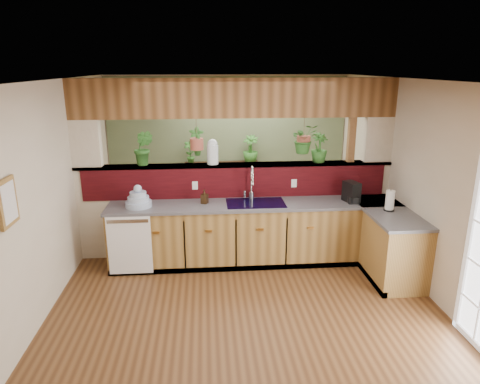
{
  "coord_description": "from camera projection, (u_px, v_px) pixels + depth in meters",
  "views": [
    {
      "loc": [
        -0.44,
        -4.72,
        2.77
      ],
      "look_at": [
        0.01,
        0.7,
        1.15
      ],
      "focal_mm": 32.0,
      "sensor_mm": 36.0,
      "label": 1
    }
  ],
  "objects": [
    {
      "name": "ground",
      "position": [
        244.0,
        296.0,
        5.33
      ],
      "size": [
        4.6,
        7.0,
        0.01
      ],
      "primitive_type": "cube",
      "color": "#533319",
      "rests_on": "ground"
    },
    {
      "name": "ceiling",
      "position": [
        245.0,
        81.0,
        4.59
      ],
      "size": [
        4.6,
        7.0,
        0.01
      ],
      "primitive_type": "cube",
      "color": "brown",
      "rests_on": "ground"
    },
    {
      "name": "wall_back",
      "position": [
        228.0,
        144.0,
        8.3
      ],
      "size": [
        4.6,
        0.02,
        2.6
      ],
      "primitive_type": "cube",
      "color": "beige",
      "rests_on": "ground"
    },
    {
      "name": "wall_left",
      "position": [
        40.0,
        202.0,
        4.78
      ],
      "size": [
        0.02,
        7.0,
        2.6
      ],
      "primitive_type": "cube",
      "color": "beige",
      "rests_on": "ground"
    },
    {
      "name": "wall_right",
      "position": [
        434.0,
        192.0,
        5.14
      ],
      "size": [
        0.02,
        7.0,
        2.6
      ],
      "primitive_type": "cube",
      "color": "beige",
      "rests_on": "ground"
    },
    {
      "name": "pass_through_partition",
      "position": [
        238.0,
        177.0,
        6.28
      ],
      "size": [
        4.6,
        0.21,
        2.6
      ],
      "color": "beige",
      "rests_on": "ground"
    },
    {
      "name": "pass_through_ledge",
      "position": [
        236.0,
        165.0,
        6.23
      ],
      "size": [
        4.6,
        0.21,
        0.04
      ],
      "primitive_type": "cube",
      "color": "brown",
      "rests_on": "ground"
    },
    {
      "name": "header_beam",
      "position": [
        236.0,
        98.0,
        5.96
      ],
      "size": [
        4.6,
        0.15,
        0.55
      ],
      "primitive_type": "cube",
      "color": "brown",
      "rests_on": "ground"
    },
    {
      "name": "sage_backwall",
      "position": [
        228.0,
        144.0,
        8.28
      ],
      "size": [
        4.55,
        0.02,
        2.55
      ],
      "primitive_type": "cube",
      "color": "#586847",
      "rests_on": "ground"
    },
    {
      "name": "countertop",
      "position": [
        297.0,
        234.0,
        6.1
      ],
      "size": [
        4.14,
        1.52,
        0.9
      ],
      "color": "brown",
      "rests_on": "ground"
    },
    {
      "name": "dishwasher",
      "position": [
        130.0,
        245.0,
        5.72
      ],
      "size": [
        0.58,
        0.03,
        0.82
      ],
      "color": "white",
      "rests_on": "ground"
    },
    {
      "name": "navy_sink",
      "position": [
        256.0,
        208.0,
        6.05
      ],
      "size": [
        0.82,
        0.5,
        0.18
      ],
      "color": "black",
      "rests_on": "countertop"
    },
    {
      "name": "framed_print",
      "position": [
        8.0,
        202.0,
        3.94
      ],
      "size": [
        0.04,
        0.35,
        0.45
      ],
      "color": "brown",
      "rests_on": "wall_left"
    },
    {
      "name": "faucet",
      "position": [
        251.0,
        182.0,
        6.09
      ],
      "size": [
        0.22,
        0.22,
        0.51
      ],
      "color": "#B7B7B2",
      "rests_on": "countertop"
    },
    {
      "name": "dish_stack",
      "position": [
        138.0,
        200.0,
        5.84
      ],
      "size": [
        0.36,
        0.36,
        0.31
      ],
      "color": "#A1B3D0",
      "rests_on": "countertop"
    },
    {
      "name": "soap_dispenser",
      "position": [
        204.0,
        197.0,
        5.99
      ],
      "size": [
        0.12,
        0.12,
        0.2
      ],
      "primitive_type": "imported",
      "rotation": [
        0.0,
        0.0,
        -0.38
      ],
      "color": "#372514",
      "rests_on": "countertop"
    },
    {
      "name": "coffee_maker",
      "position": [
        352.0,
        193.0,
        6.04
      ],
      "size": [
        0.15,
        0.26,
        0.29
      ],
      "rotation": [
        0.0,
        0.0,
        0.3
      ],
      "color": "black",
      "rests_on": "countertop"
    },
    {
      "name": "paper_towel",
      "position": [
        390.0,
        201.0,
        5.68
      ],
      "size": [
        0.14,
        0.14,
        0.3
      ],
      "color": "black",
      "rests_on": "countertop"
    },
    {
      "name": "glass_jar",
      "position": [
        213.0,
        152.0,
        6.14
      ],
      "size": [
        0.16,
        0.16,
        0.36
      ],
      "color": "silver",
      "rests_on": "pass_through_ledge"
    },
    {
      "name": "ledge_plant_left",
      "position": [
        144.0,
        148.0,
        6.05
      ],
      "size": [
        0.32,
        0.28,
        0.5
      ],
      "primitive_type": "imported",
      "rotation": [
        0.0,
        0.0,
        -0.23
      ],
      "color": "#285D20",
      "rests_on": "pass_through_ledge"
    },
    {
      "name": "ledge_plant_right",
      "position": [
        319.0,
        148.0,
        6.26
      ],
      "size": [
        0.31,
        0.31,
        0.43
      ],
      "primitive_type": "imported",
      "rotation": [
        0.0,
        0.0,
        0.36
      ],
      "color": "#285D20",
      "rests_on": "pass_through_ledge"
    },
    {
      "name": "hanging_plant_a",
      "position": [
        196.0,
        132.0,
        6.05
      ],
      "size": [
        0.22,
        0.19,
        0.53
      ],
      "color": "brown",
      "rests_on": "header_beam"
    },
    {
      "name": "hanging_plant_b",
      "position": [
        304.0,
        126.0,
        6.15
      ],
      "size": [
        0.45,
        0.42,
        0.55
      ],
      "color": "brown",
      "rests_on": "header_beam"
    },
    {
      "name": "shelving_console",
      "position": [
        222.0,
        187.0,
        8.28
      ],
      "size": [
        1.43,
        0.42,
        0.95
      ],
      "primitive_type": "cube",
      "rotation": [
        0.0,
        0.0,
        0.03
      ],
      "color": "black",
      "rests_on": "ground"
    },
    {
      "name": "shelf_plant_a",
      "position": [
        190.0,
        152.0,
        8.03
      ],
      "size": [
        0.29,
        0.24,
        0.46
      ],
      "primitive_type": "imported",
      "rotation": [
        0.0,
        0.0,
        -0.39
      ],
      "color": "#285D20",
      "rests_on": "shelving_console"
    },
    {
      "name": "shelf_plant_b",
      "position": [
        250.0,
        149.0,
        8.12
      ],
      "size": [
        0.36,
        0.36,
        0.52
      ],
      "primitive_type": "imported",
      "rotation": [
        0.0,
        0.0,
        -0.27
      ],
      "color": "#285D20",
      "rests_on": "shelving_console"
    },
    {
      "name": "floor_plant",
      "position": [
        306.0,
        209.0,
        7.43
      ],
      "size": [
        0.85,
        0.81,
        0.74
      ],
      "primitive_type": "imported",
      "rotation": [
        0.0,
        0.0,
        -0.43
      ],
      "color": "#285D20",
      "rests_on": "ground"
    }
  ]
}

